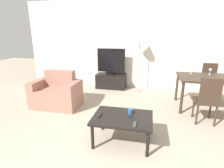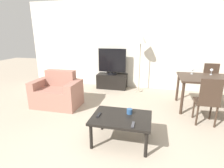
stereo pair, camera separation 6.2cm
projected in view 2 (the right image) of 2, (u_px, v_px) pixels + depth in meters
The scene contains 14 objects.
wall_back at pixel (137, 45), 5.38m from camera, with size 7.18×0.06×2.70m.
armchair at pixel (57, 93), 4.21m from camera, with size 1.10×0.68×0.84m.
tv_stand at pixel (112, 81), 5.59m from camera, with size 0.93×0.44×0.45m.
tv at pixel (112, 62), 5.41m from camera, with size 0.86×0.30×0.80m.
coffee_table at pixel (121, 120), 2.77m from camera, with size 0.93×0.68×0.45m.
dining_table at pixel (211, 81), 3.90m from camera, with size 1.37×0.94×0.76m.
dining_chair_near at pixel (208, 99), 3.27m from camera, with size 0.40×0.40×0.94m.
dining_chair_far at pixel (211, 80), 4.62m from camera, with size 0.40×0.40×0.94m.
floor_lamp at pixel (141, 41), 4.94m from camera, with size 0.31×0.31×1.74m.
remote_primary at pixel (133, 125), 2.50m from camera, with size 0.04×0.15×0.02m.
remote_secondary at pixel (99, 115), 2.79m from camera, with size 0.04×0.15×0.02m.
cup_white_near at pixel (130, 111), 2.84m from camera, with size 0.09×0.09×0.08m.
wine_glass_left at pixel (192, 70), 4.18m from camera, with size 0.07×0.07×0.15m.
wine_glass_center at pixel (212, 71), 4.11m from camera, with size 0.07×0.07×0.15m.
Camera 2 is at (0.53, -1.55, 1.72)m, focal length 28.00 mm.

